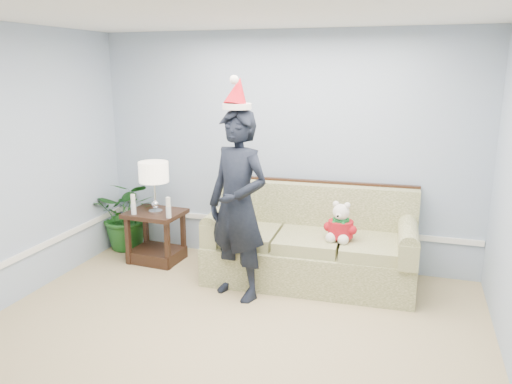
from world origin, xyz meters
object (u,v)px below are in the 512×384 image
Objects in this scene: side_table at (156,241)px; teddy_bear at (341,226)px; man at (238,206)px; houseplant at (129,214)px; table_lamp at (154,174)px; sofa at (310,247)px.

teddy_bear is (2.22, -0.14, 0.45)m from side_table.
man reaches higher than side_table.
man reaches higher than houseplant.
sofa is at bearing 2.98° from table_lamp.
houseplant is at bearing 152.35° from side_table.
houseplant is 2.81m from teddy_bear.
sofa is 1.88m from side_table.
side_table is (-1.88, -0.04, -0.13)m from sofa.
side_table is 1.10× the size of table_lamp.
side_table is 0.73× the size of houseplant.
sofa is 3.70× the size of table_lamp.
man reaches higher than teddy_bear.
houseplant is at bearing -179.46° from teddy_bear.
teddy_bear reaches higher than side_table.
sofa reaches higher than houseplant.
teddy_bear reaches higher than houseplant.
table_lamp is 1.45× the size of teddy_bear.
sofa is 1.06m from man.
side_table is at bearing 176.47° from man.
houseplant is 2.18× the size of teddy_bear.
sofa is at bearing 161.03° from teddy_bear.
table_lamp is (-1.84, -0.10, 0.72)m from sofa.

